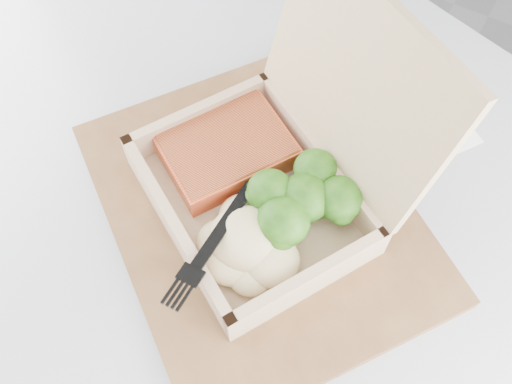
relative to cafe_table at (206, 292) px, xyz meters
The scene contains 9 objects.
floor 0.89m from the cafe_table, 127.89° to the left, with size 4.00×4.00×0.00m, color gray.
cafe_table is the anchor object (origin of this frame).
serving_tray 0.21m from the cafe_table, 40.79° to the left, with size 0.34×0.27×0.01m, color brown.
takeout_container 0.27m from the cafe_table, 49.88° to the left, with size 0.29×0.29×0.20m.
salmon_fillet 0.24m from the cafe_table, 92.11° to the left, with size 0.09×0.12×0.03m, color #D15928.
broccoli_pile 0.26m from the cafe_table, 31.17° to the left, with size 0.11×0.11×0.04m, color #3E7E1C, non-canonical shape.
mashed_potatoes 0.24m from the cafe_table, ahead, with size 0.11×0.09×0.04m, color #CCBC84.
plastic_fork 0.25m from the cafe_table, 16.99° to the left, with size 0.02×0.14×0.02m.
receipt 0.32m from the cafe_table, 53.73° to the left, with size 0.07×0.13×0.00m, color white.
Camera 1 is at (0.61, -0.74, 1.25)m, focal length 40.00 mm.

